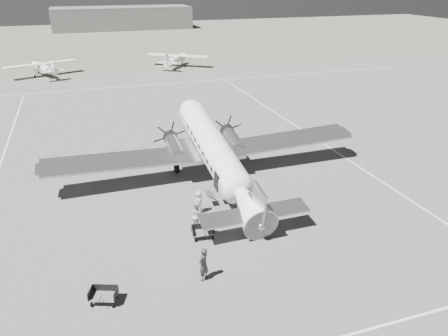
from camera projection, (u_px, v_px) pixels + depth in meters
ground at (242, 201)px, 32.51m from camera, size 260.00×260.00×0.00m
taxi_line_near at (348, 335)px, 20.36m from camera, size 60.00×0.15×0.01m
taxi_line_right at (378, 179)px, 35.99m from camera, size 0.15×80.00×0.01m
taxi_line_horizon at (150, 85)px, 67.21m from camera, size 90.00×0.15×0.01m
grass_infield at (115, 40)px, 114.94m from camera, size 260.00×90.00×0.01m
hangar_main at (122, 18)px, 136.75m from camera, size 42.00×14.00×6.60m
dc3_airliner at (216, 154)px, 34.24m from camera, size 26.91×18.85×5.08m
light_plane_left at (43, 69)px, 72.20m from camera, size 14.63×13.41×2.46m
light_plane_right at (177, 60)px, 79.84m from camera, size 15.08×14.46×2.44m
baggage_cart_near at (203, 232)px, 27.79m from camera, size 1.56×1.17×0.83m
baggage_cart_far at (104, 296)px, 22.25m from camera, size 1.72×1.48×0.82m
ground_crew at (203, 264)px, 23.73m from camera, size 0.87×0.85×2.01m
ramp_agent at (197, 215)px, 28.65m from camera, size 0.95×1.10×1.94m
passenger at (199, 202)px, 30.58m from camera, size 0.61×0.87×1.69m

